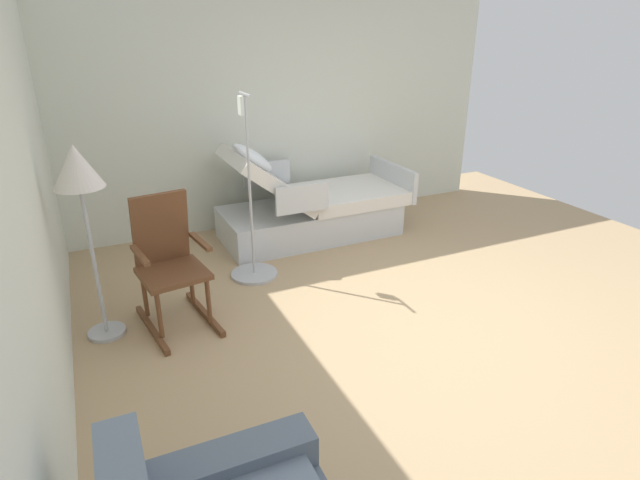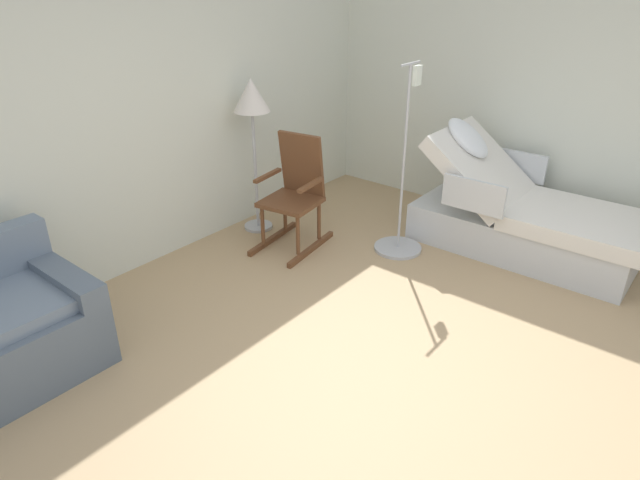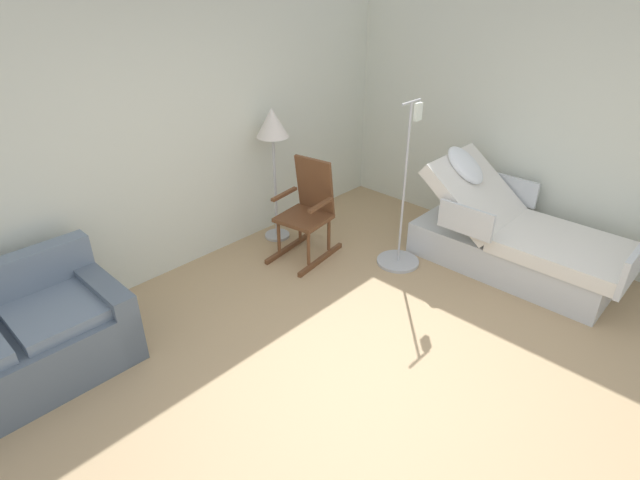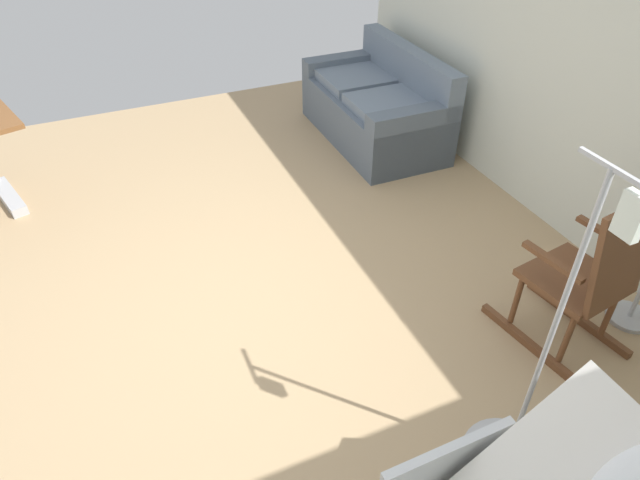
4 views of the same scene
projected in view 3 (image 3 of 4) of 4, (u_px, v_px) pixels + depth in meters
name	position (u px, v px, depth m)	size (l,w,h in m)	color
ground_plane	(380.00, 380.00, 3.81)	(7.07, 7.07, 0.00)	tan
back_wall	(170.00, 136.00, 4.69)	(5.86, 0.10, 2.70)	silver
side_wall	(565.00, 126.00, 4.98)	(0.10, 5.22, 2.70)	silver
hospital_bed	(515.00, 241.00, 5.05)	(1.05, 2.07, 1.16)	silver
couch	(11.00, 350.00, 3.65)	(1.61, 0.87, 0.85)	slate
rocking_chair	(308.00, 211.00, 5.24)	(0.82, 0.58, 1.05)	brown
floor_lamp	(272.00, 132.00, 5.21)	(0.34, 0.34, 1.48)	#B2B5BA
iv_pole	(400.00, 242.00, 5.18)	(0.44, 0.44, 1.69)	#B2B5BA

